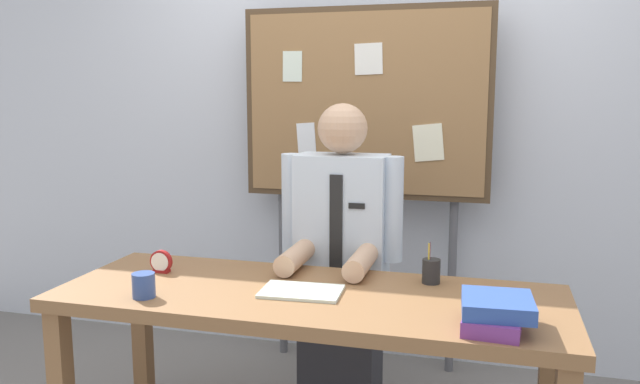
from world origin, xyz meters
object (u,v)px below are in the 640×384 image
at_px(person, 341,271).
at_px(open_notebook, 301,291).
at_px(book_stack, 495,312).
at_px(coffee_mug, 144,285).
at_px(pen_holder, 431,271).
at_px(desk_clock, 161,263).
at_px(bulletin_board, 365,110).
at_px(desk, 309,314).

height_order(person, open_notebook, person).
distance_m(book_stack, open_notebook, 0.71).
xyz_separation_m(person, coffee_mug, (-0.55, -0.74, 0.11)).
bearing_deg(coffee_mug, pen_holder, 24.42).
xyz_separation_m(person, desk_clock, (-0.65, -0.44, 0.11)).
bearing_deg(bulletin_board, desk, -89.99).
bearing_deg(bulletin_board, book_stack, -61.40).
bearing_deg(desk_clock, book_stack, -11.79).
distance_m(person, desk_clock, 0.80).
distance_m(open_notebook, desk_clock, 0.64).
relative_size(desk, desk_clock, 20.29).
relative_size(bulletin_board, coffee_mug, 21.10).
height_order(desk, bulletin_board, bulletin_board).
bearing_deg(person, open_notebook, -92.26).
bearing_deg(book_stack, person, 132.94).
distance_m(open_notebook, pen_holder, 0.51).
xyz_separation_m(desk, book_stack, (0.67, -0.19, 0.14)).
height_order(desk, desk_clock, desk_clock).
relative_size(desk_clock, pen_holder, 0.58).
height_order(book_stack, pen_holder, pen_holder).
distance_m(bulletin_board, desk_clock, 1.30).
bearing_deg(open_notebook, desk, 42.99).
height_order(person, pen_holder, person).
relative_size(book_stack, desk_clock, 2.93).
distance_m(desk, book_stack, 0.71).
bearing_deg(book_stack, desk_clock, 168.21).
height_order(bulletin_board, coffee_mug, bulletin_board).
height_order(person, bulletin_board, bulletin_board).
bearing_deg(open_notebook, book_stack, -13.97).
xyz_separation_m(open_notebook, desk_clock, (-0.63, 0.10, 0.04)).
height_order(desk, book_stack, book_stack).
height_order(desk_clock, coffee_mug, desk_clock).
bearing_deg(person, book_stack, -47.06).
distance_m(person, book_stack, 0.98).
bearing_deg(open_notebook, coffee_mug, -159.71).
xyz_separation_m(desk, desk_clock, (-0.65, 0.08, 0.13)).
bearing_deg(pen_holder, coffee_mug, -155.58).
xyz_separation_m(book_stack, pen_holder, (-0.24, 0.42, -0.00)).
height_order(open_notebook, pen_holder, pen_holder).
bearing_deg(desk, person, 90.00).
height_order(person, book_stack, person).
distance_m(bulletin_board, pen_holder, 1.09).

